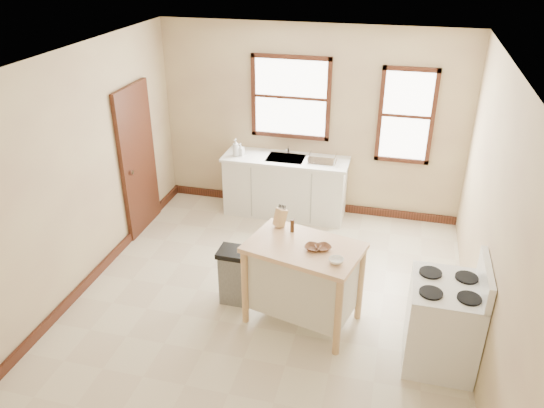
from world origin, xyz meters
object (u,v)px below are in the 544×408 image
(dish_rack, at_px, (322,159))
(trash_bin, at_px, (235,276))
(soap_bottle_b, at_px, (241,149))
(knife_block, at_px, (280,218))
(bowl_c, at_px, (336,261))
(gas_stove, at_px, (444,313))
(bowl_a, at_px, (313,248))
(bowl_b, at_px, (323,248))
(pepper_grinder, at_px, (292,226))
(soap_bottle_a, at_px, (236,148))
(kitchen_island, at_px, (303,284))

(dish_rack, xyz_separation_m, trash_bin, (-0.62, -2.24, -0.63))
(soap_bottle_b, distance_m, knife_block, 2.29)
(dish_rack, xyz_separation_m, bowl_c, (0.57, -2.63, 0.02))
(soap_bottle_b, distance_m, gas_stove, 3.92)
(bowl_a, bearing_deg, bowl_b, 14.97)
(pepper_grinder, bearing_deg, bowl_c, -41.64)
(knife_block, distance_m, pepper_grinder, 0.18)
(soap_bottle_a, distance_m, trash_bin, 2.38)
(soap_bottle_a, height_order, bowl_c, soap_bottle_a)
(kitchen_island, height_order, pepper_grinder, pepper_grinder)
(kitchen_island, xyz_separation_m, knife_block, (-0.34, 0.34, 0.58))
(dish_rack, xyz_separation_m, pepper_grinder, (0.02, -2.14, 0.07))
(bowl_b, relative_size, bowl_c, 1.07)
(dish_rack, relative_size, knife_block, 1.99)
(soap_bottle_a, distance_m, bowl_c, 3.16)
(soap_bottle_b, distance_m, kitchen_island, 2.81)
(knife_block, xyz_separation_m, bowl_b, (0.54, -0.36, -0.08))
(dish_rack, bearing_deg, pepper_grinder, -93.14)
(pepper_grinder, xyz_separation_m, bowl_a, (0.28, -0.30, -0.05))
(kitchen_island, distance_m, bowl_c, 0.67)
(knife_block, relative_size, bowl_b, 1.24)
(bowl_a, relative_size, gas_stove, 0.14)
(dish_rack, bearing_deg, bowl_c, -81.42)
(knife_block, bearing_deg, soap_bottle_a, 158.87)
(soap_bottle_b, distance_m, trash_bin, 2.38)
(soap_bottle_b, bearing_deg, bowl_a, -46.02)
(gas_stove, bearing_deg, bowl_a, 170.22)
(bowl_c, bearing_deg, bowl_a, 144.97)
(bowl_b, xyz_separation_m, bowl_c, (0.17, -0.22, 0.00))
(trash_bin, distance_m, gas_stove, 2.33)
(bowl_a, bearing_deg, bowl_c, -35.03)
(knife_block, bearing_deg, gas_stove, 19.52)
(bowl_a, bearing_deg, knife_block, 138.32)
(dish_rack, height_order, trash_bin, dish_rack)
(bowl_b, bearing_deg, soap_bottle_b, 124.40)
(soap_bottle_b, bearing_deg, gas_stove, -30.91)
(soap_bottle_b, xyz_separation_m, bowl_b, (1.63, -2.38, -0.03))
(soap_bottle_b, height_order, kitchen_island, soap_bottle_b)
(gas_stove, bearing_deg, bowl_b, 168.18)
(pepper_grinder, height_order, bowl_a, pepper_grinder)
(dish_rack, distance_m, bowl_a, 2.46)
(pepper_grinder, distance_m, bowl_c, 0.74)
(soap_bottle_b, height_order, dish_rack, soap_bottle_b)
(bowl_a, height_order, gas_stove, gas_stove)
(gas_stove, bearing_deg, trash_bin, 169.26)
(kitchen_island, xyz_separation_m, gas_stove, (1.45, -0.28, 0.11))
(soap_bottle_a, bearing_deg, gas_stove, -27.33)
(soap_bottle_a, relative_size, gas_stove, 0.22)
(soap_bottle_b, relative_size, bowl_a, 1.11)
(knife_block, distance_m, gas_stove, 1.95)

